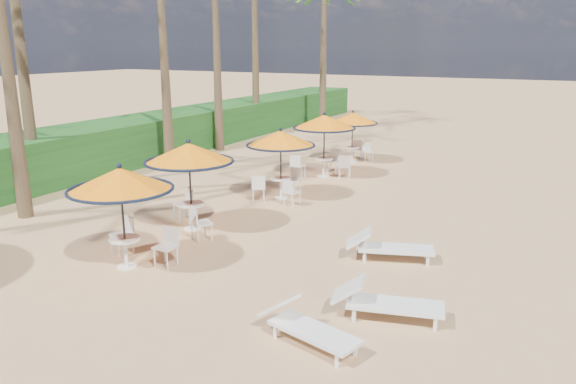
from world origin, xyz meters
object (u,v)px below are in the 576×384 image
at_px(station_1, 189,161).
at_px(lounger_near, 305,325).
at_px(lounger_mid, 384,301).
at_px(station_0, 123,188).
at_px(station_2, 281,147).
at_px(station_3, 325,130).
at_px(lounger_far, 387,246).
at_px(station_4, 354,123).

bearing_deg(station_1, lounger_near, -36.25).
height_order(station_1, lounger_mid, station_1).
bearing_deg(station_0, station_1, 97.28).
xyz_separation_m(station_2, lounger_mid, (5.71, -6.49, -1.38)).
bearing_deg(station_0, lounger_mid, 3.03).
relative_size(lounger_near, lounger_mid, 0.93).
distance_m(station_1, station_3, 7.55).
bearing_deg(lounger_far, lounger_mid, -91.99).
bearing_deg(station_3, station_2, -89.00).
relative_size(station_0, lounger_mid, 1.13).
xyz_separation_m(station_1, station_4, (0.53, 10.68, -0.21)).
height_order(station_1, station_3, station_1).
xyz_separation_m(station_0, station_3, (0.21, 10.38, -0.04)).
bearing_deg(station_2, lounger_near, -58.81).
bearing_deg(station_4, lounger_far, -64.50).
bearing_deg(lounger_mid, lounger_near, -135.69).
bearing_deg(station_0, lounger_near, -12.71).
distance_m(station_0, station_4, 13.54).
height_order(station_3, lounger_far, station_3).
distance_m(station_3, station_4, 3.16).
relative_size(station_1, station_2, 1.07).
relative_size(station_2, lounger_mid, 1.10).
distance_m(lounger_near, lounger_mid, 1.72).
relative_size(station_3, lounger_near, 1.24).
distance_m(station_1, station_2, 4.01).
distance_m(station_0, station_1, 2.87).
distance_m(station_2, station_4, 6.73).
bearing_deg(lounger_near, lounger_far, 104.70).
relative_size(station_0, station_4, 1.09).
height_order(station_3, lounger_mid, station_3).
distance_m(station_0, station_3, 10.38).
distance_m(lounger_mid, lounger_far, 3.00).
bearing_deg(station_1, station_3, 85.63).
xyz_separation_m(station_0, lounger_near, (5.09, -1.15, -1.54)).
distance_m(station_2, lounger_near, 9.40).
xyz_separation_m(lounger_near, lounger_far, (0.01, 4.33, 0.02)).
height_order(station_0, lounger_far, station_0).
bearing_deg(lounger_far, station_4, 96.36).
bearing_deg(station_3, lounger_far, -55.82).
bearing_deg(station_4, station_2, -89.04).
relative_size(lounger_near, lounger_far, 0.94).
xyz_separation_m(station_3, lounger_far, (4.89, -7.20, -1.48)).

